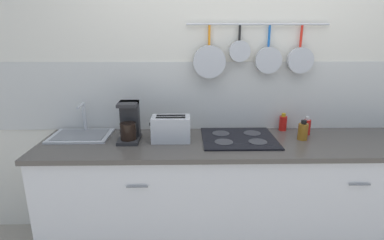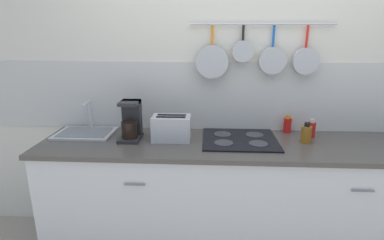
% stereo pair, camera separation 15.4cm
% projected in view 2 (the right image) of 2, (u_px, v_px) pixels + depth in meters
% --- Properties ---
extents(wall_back, '(7.20, 0.15, 2.60)m').
position_uv_depth(wall_back, '(240.00, 84.00, 2.39)').
color(wall_back, silver).
rests_on(wall_back, ground_plane).
extents(cabinet_base, '(2.91, 0.61, 0.87)m').
position_uv_depth(cabinet_base, '(240.00, 201.00, 2.29)').
color(cabinet_base, silver).
rests_on(cabinet_base, ground_plane).
extents(countertop, '(2.95, 0.63, 0.03)m').
position_uv_depth(countertop, '(243.00, 145.00, 2.16)').
color(countertop, '#4C4742').
rests_on(countertop, cabinet_base).
extents(sink_basin, '(0.44, 0.32, 0.24)m').
position_uv_depth(sink_basin, '(86.00, 131.00, 2.35)').
color(sink_basin, '#B7BABF').
rests_on(sink_basin, countertop).
extents(coffee_maker, '(0.15, 0.22, 0.29)m').
position_uv_depth(coffee_maker, '(131.00, 123.00, 2.23)').
color(coffee_maker, '#262628').
rests_on(coffee_maker, countertop).
extents(toaster, '(0.30, 0.17, 0.19)m').
position_uv_depth(toaster, '(172.00, 128.00, 2.19)').
color(toaster, '#B7BABF').
rests_on(toaster, countertop).
extents(cooktop, '(0.54, 0.48, 0.01)m').
position_uv_depth(cooktop, '(240.00, 139.00, 2.21)').
color(cooktop, black).
rests_on(cooktop, countertop).
extents(bottle_vinegar, '(0.06, 0.06, 0.14)m').
position_uv_depth(bottle_vinegar, '(287.00, 125.00, 2.37)').
color(bottle_vinegar, red).
rests_on(bottle_vinegar, countertop).
extents(bottle_cooking_wine, '(0.07, 0.07, 0.15)m').
position_uv_depth(bottle_cooking_wine, '(306.00, 134.00, 2.15)').
color(bottle_cooking_wine, '#8C5919').
rests_on(bottle_cooking_wine, countertop).
extents(bottle_dish_soap, '(0.06, 0.06, 0.14)m').
position_uv_depth(bottle_dish_soap, '(312.00, 129.00, 2.26)').
color(bottle_dish_soap, red).
rests_on(bottle_dish_soap, countertop).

